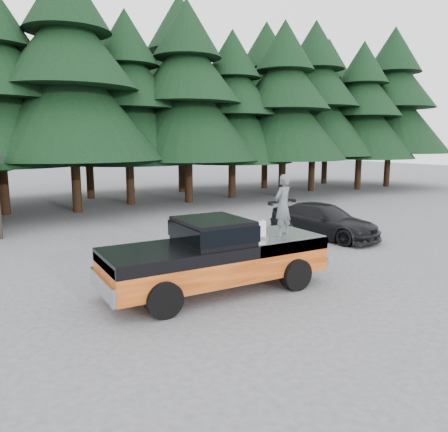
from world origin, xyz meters
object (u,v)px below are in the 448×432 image
man_on_bed (283,205)px  parked_car (324,221)px  pickup_truck (216,266)px  air_compressor (251,229)px

man_on_bed → parked_car: (5.00, 3.76, -1.48)m
pickup_truck → man_on_bed: (1.88, -0.31, 1.49)m
pickup_truck → parked_car: size_ratio=1.29×
pickup_truck → man_on_bed: size_ratio=3.62×
air_compressor → man_on_bed: size_ratio=0.40×
parked_car → man_on_bed: bearing=-156.6°
air_compressor → parked_car: bearing=48.4°
pickup_truck → man_on_bed: man_on_bed is taller
air_compressor → man_on_bed: (0.86, -0.23, 0.60)m
man_on_bed → parked_car: size_ratio=0.36×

